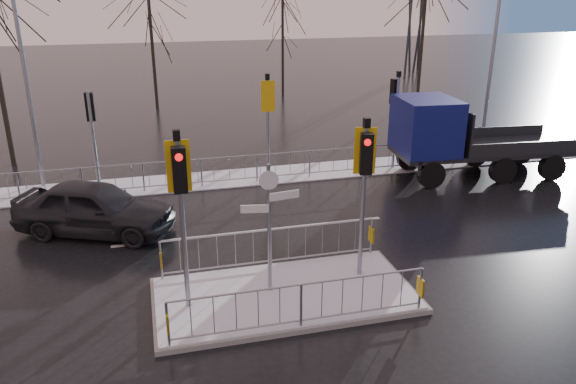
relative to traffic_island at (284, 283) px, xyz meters
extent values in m
plane|color=black|center=(0.01, -0.01, -0.39)|extent=(120.00, 120.00, 0.00)
cube|color=silver|center=(0.01, 8.59, -0.37)|extent=(30.00, 2.00, 0.04)
cube|color=silver|center=(0.01, 3.79, -0.39)|extent=(8.00, 0.15, 0.01)
cube|color=slate|center=(0.01, -0.01, -0.33)|extent=(6.00, 3.00, 0.12)
cube|color=silver|center=(0.01, -0.01, -0.26)|extent=(5.85, 2.85, 0.03)
cube|color=gold|center=(-2.69, -1.39, 0.28)|extent=(0.05, 0.28, 0.42)
cube|color=gold|center=(2.71, -1.39, 0.28)|extent=(0.05, 0.28, 0.42)
cube|color=gold|center=(-2.69, 1.37, 0.28)|extent=(0.05, 0.28, 0.42)
cube|color=gold|center=(2.71, 1.37, 0.28)|extent=(0.05, 0.28, 0.42)
cylinder|color=gray|center=(-2.19, -0.01, 1.63)|extent=(0.11, 0.11, 3.80)
cube|color=black|center=(-2.19, -0.19, 2.98)|extent=(0.28, 0.22, 0.95)
cylinder|color=red|center=(-2.19, -0.30, 3.28)|extent=(0.16, 0.04, 0.16)
cube|color=#E0AF0D|center=(-2.19, 0.06, 2.98)|extent=(0.50, 0.03, 1.10)
cube|color=black|center=(-2.19, -0.01, 3.65)|extent=(0.14, 0.14, 0.22)
cylinder|color=gray|center=(2.01, 0.39, 1.58)|extent=(0.11, 0.11, 3.70)
cube|color=black|center=(1.96, 0.22, 2.88)|extent=(0.33, 0.28, 0.95)
cylinder|color=red|center=(1.94, 0.11, 3.18)|extent=(0.16, 0.08, 0.16)
cube|color=#E0AF0D|center=(2.03, 0.46, 2.88)|extent=(0.49, 0.16, 1.10)
cube|color=black|center=(2.01, 0.39, 3.55)|extent=(0.14, 0.14, 0.22)
cylinder|color=gray|center=(-0.29, 0.19, 1.28)|extent=(0.09, 0.09, 3.10)
cube|color=silver|center=(0.06, 0.19, 2.08)|extent=(0.70, 0.14, 0.18)
cube|color=silver|center=(-0.61, 0.19, 1.83)|extent=(0.62, 0.15, 0.18)
cylinder|color=silver|center=(-0.29, 0.16, 2.48)|extent=(0.44, 0.03, 0.44)
cylinder|color=gray|center=(-4.49, 8.29, 1.40)|extent=(0.11, 0.11, 3.50)
cube|color=black|center=(-4.49, 8.47, 2.60)|extent=(0.28, 0.22, 0.95)
cylinder|color=red|center=(-4.49, 8.58, 2.90)|extent=(0.16, 0.04, 0.16)
cylinder|color=gray|center=(1.51, 8.29, 1.45)|extent=(0.11, 0.11, 3.60)
cube|color=black|center=(1.51, 8.47, 2.70)|extent=(0.28, 0.22, 0.95)
cylinder|color=red|center=(1.51, 8.58, 3.00)|extent=(0.16, 0.04, 0.16)
cube|color=#E0AF0D|center=(1.51, 8.22, 2.70)|extent=(0.50, 0.03, 1.10)
cube|color=black|center=(1.51, 8.29, 3.37)|extent=(0.14, 0.14, 0.22)
cylinder|color=gray|center=(6.51, 8.29, 1.40)|extent=(0.11, 0.11, 3.50)
cube|color=black|center=(6.46, 8.46, 2.60)|extent=(0.33, 0.28, 0.95)
cylinder|color=red|center=(6.44, 8.57, 2.90)|extent=(0.16, 0.08, 0.16)
cube|color=black|center=(6.51, 8.29, 3.27)|extent=(0.14, 0.14, 0.22)
imported|color=black|center=(-4.38, 4.86, 0.39)|extent=(4.91, 3.52, 1.55)
cylinder|color=black|center=(6.86, 5.86, 0.10)|extent=(1.00, 0.37, 0.98)
cylinder|color=black|center=(7.01, 7.91, 0.10)|extent=(1.00, 0.37, 0.98)
cylinder|color=black|center=(9.59, 5.65, 0.10)|extent=(1.00, 0.37, 0.98)
cylinder|color=black|center=(9.75, 7.70, 0.10)|extent=(1.00, 0.37, 0.98)
cylinder|color=black|center=(11.54, 5.50, 0.10)|extent=(1.00, 0.37, 0.98)
cylinder|color=black|center=(11.70, 7.55, 0.10)|extent=(1.00, 0.37, 0.98)
cube|color=black|center=(9.28, 6.70, 0.57)|extent=(6.62, 2.74, 0.16)
cube|color=navy|center=(7.03, 6.88, 1.63)|extent=(2.13, 2.49, 1.96)
cube|color=black|center=(7.98, 6.81, 2.02)|extent=(0.19, 1.95, 1.08)
cube|color=#2D3033|center=(6.45, 6.92, 0.54)|extent=(0.29, 2.25, 0.34)
cube|color=black|center=(10.35, 6.62, 0.71)|extent=(4.48, 2.68, 0.12)
cube|color=black|center=(8.25, 6.78, 1.49)|extent=(0.26, 2.35, 1.47)
cylinder|color=black|center=(-1.99, 21.99, 3.06)|extent=(0.19, 0.19, 6.90)
cylinder|color=black|center=(6.01, 23.99, 2.60)|extent=(0.16, 0.16, 5.98)
cylinder|color=black|center=(14.01, 20.99, 3.29)|extent=(0.20, 0.20, 7.36)
cylinder|color=gray|center=(10.51, 8.49, 3.61)|extent=(0.14, 0.14, 8.00)
cylinder|color=gray|center=(-6.49, 9.49, 3.71)|extent=(0.14, 0.14, 8.20)
camera|label=1|loc=(-2.77, -10.99, 6.51)|focal=35.00mm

